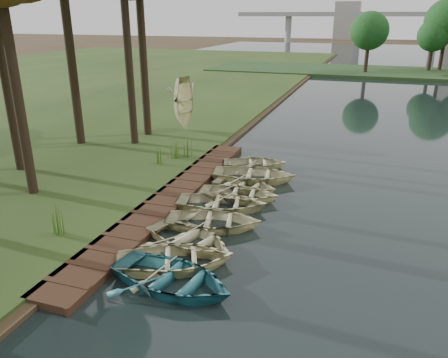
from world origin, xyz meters
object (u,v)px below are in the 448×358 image
(rowboat_0, at_px, (172,276))
(stored_rowboat, at_px, (185,125))
(boardwalk, at_px, (171,198))
(rowboat_1, at_px, (175,257))
(rowboat_2, at_px, (189,237))

(rowboat_0, xyz_separation_m, stored_rowboat, (-6.90, 16.67, 0.21))
(boardwalk, distance_m, rowboat_1, 5.45)
(boardwalk, height_order, rowboat_1, rowboat_1)
(boardwalk, bearing_deg, rowboat_0, -64.24)
(boardwalk, relative_size, stored_rowboat, 4.48)
(rowboat_0, bearing_deg, stored_rowboat, 32.63)
(rowboat_2, height_order, stored_rowboat, stored_rowboat)
(boardwalk, height_order, stored_rowboat, stored_rowboat)
(rowboat_1, bearing_deg, rowboat_2, -19.97)
(boardwalk, relative_size, rowboat_1, 4.27)
(rowboat_0, height_order, rowboat_1, rowboat_0)
(rowboat_0, distance_m, rowboat_2, 2.54)
(rowboat_0, xyz_separation_m, rowboat_2, (-0.51, 2.48, -0.05))
(rowboat_1, height_order, rowboat_2, rowboat_1)
(rowboat_1, relative_size, stored_rowboat, 1.05)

